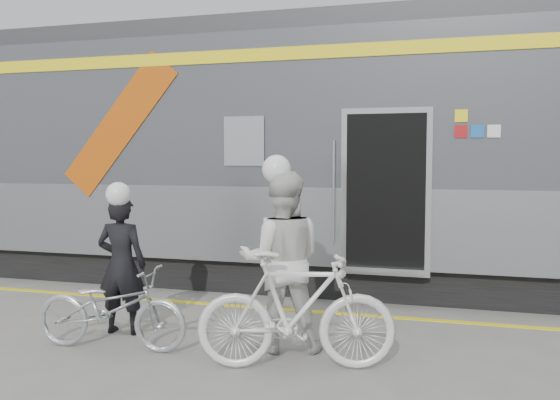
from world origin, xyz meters
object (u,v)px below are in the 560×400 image
(man, at_px, (122,265))
(bicycle_left, at_px, (111,308))
(bicycle_right, at_px, (296,310))
(woman, at_px, (282,261))

(man, height_order, bicycle_left, man)
(bicycle_right, bearing_deg, woman, 13.79)
(woman, bearing_deg, bicycle_right, 103.79)
(man, bearing_deg, bicycle_left, 105.19)
(bicycle_left, xyz_separation_m, bicycle_right, (2.02, -0.04, 0.13))
(bicycle_left, bearing_deg, man, 15.19)
(man, height_order, woman, woman)
(man, relative_size, bicycle_right, 0.84)
(woman, height_order, bicycle_right, woman)
(man, xyz_separation_m, bicycle_left, (0.20, -0.55, -0.36))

